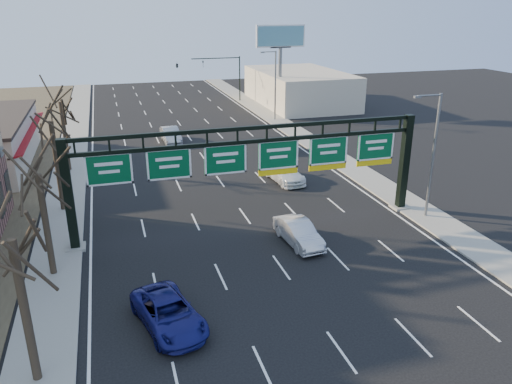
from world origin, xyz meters
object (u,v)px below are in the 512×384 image
object	(u,v)px
sign_gantry	(255,163)
car_white_wagon	(284,172)
car_blue_suv	(169,313)
car_silver_sedan	(298,233)

from	to	relation	value
sign_gantry	car_white_wagon	world-z (taller)	sign_gantry
car_blue_suv	car_silver_sedan	world-z (taller)	car_silver_sedan
sign_gantry	car_blue_suv	distance (m)	12.85
sign_gantry	car_blue_suv	xyz separation A→B (m)	(-7.25, -9.86, -3.90)
car_blue_suv	car_silver_sedan	xyz separation A→B (m)	(9.21, 6.52, 0.04)
sign_gantry	car_blue_suv	world-z (taller)	sign_gantry
car_silver_sedan	car_white_wagon	xyz separation A→B (m)	(3.30, 11.88, 0.00)
car_blue_suv	car_white_wagon	distance (m)	22.25
car_blue_suv	car_white_wagon	bearing A→B (deg)	41.84
sign_gantry	car_silver_sedan	world-z (taller)	sign_gantry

